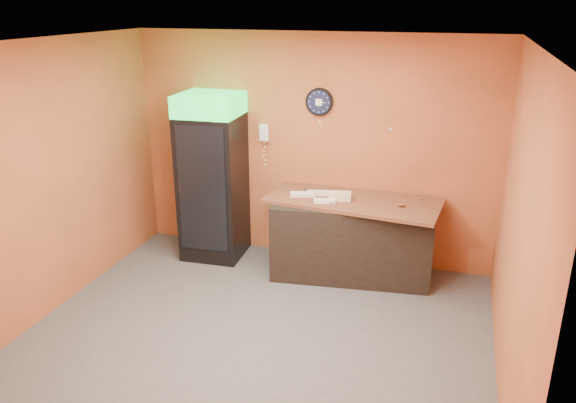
% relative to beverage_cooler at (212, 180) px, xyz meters
% --- Properties ---
extents(floor, '(4.50, 4.50, 0.00)m').
position_rel_beverage_cooler_xyz_m(floor, '(1.18, -1.60, -1.02)').
color(floor, '#47474C').
rests_on(floor, ground).
extents(back_wall, '(4.50, 0.02, 2.80)m').
position_rel_beverage_cooler_xyz_m(back_wall, '(1.18, 0.40, 0.38)').
color(back_wall, '#CA6239').
rests_on(back_wall, floor).
extents(left_wall, '(0.02, 4.00, 2.80)m').
position_rel_beverage_cooler_xyz_m(left_wall, '(-1.07, -1.60, 0.38)').
color(left_wall, '#CA6239').
rests_on(left_wall, floor).
extents(right_wall, '(0.02, 4.00, 2.80)m').
position_rel_beverage_cooler_xyz_m(right_wall, '(3.43, -1.60, 0.38)').
color(right_wall, '#CA6239').
rests_on(right_wall, floor).
extents(ceiling, '(4.50, 4.00, 0.02)m').
position_rel_beverage_cooler_xyz_m(ceiling, '(1.18, -1.60, 1.78)').
color(ceiling, white).
rests_on(ceiling, back_wall).
extents(beverage_cooler, '(0.77, 0.78, 2.09)m').
position_rel_beverage_cooler_xyz_m(beverage_cooler, '(0.00, 0.00, 0.00)').
color(beverage_cooler, black).
rests_on(beverage_cooler, floor).
extents(prep_counter, '(1.92, 1.03, 0.92)m').
position_rel_beverage_cooler_xyz_m(prep_counter, '(1.79, -0.01, -0.56)').
color(prep_counter, black).
rests_on(prep_counter, floor).
extents(wall_clock, '(0.33, 0.06, 0.33)m').
position_rel_beverage_cooler_xyz_m(wall_clock, '(1.27, 0.37, 0.98)').
color(wall_clock, black).
rests_on(wall_clock, back_wall).
extents(wall_phone, '(0.11, 0.10, 0.21)m').
position_rel_beverage_cooler_xyz_m(wall_phone, '(0.58, 0.34, 0.56)').
color(wall_phone, white).
rests_on(wall_phone, back_wall).
extents(butcher_paper, '(2.06, 1.05, 0.04)m').
position_rel_beverage_cooler_xyz_m(butcher_paper, '(1.79, -0.01, -0.08)').
color(butcher_paper, brown).
rests_on(butcher_paper, prep_counter).
extents(sub_roll_stack, '(0.27, 0.14, 0.11)m').
position_rel_beverage_cooler_xyz_m(sub_roll_stack, '(1.66, -0.11, -0.01)').
color(sub_roll_stack, beige).
rests_on(sub_roll_stack, butcher_paper).
extents(wrapped_sandwich_left, '(0.31, 0.19, 0.04)m').
position_rel_beverage_cooler_xyz_m(wrapped_sandwich_left, '(1.20, -0.08, -0.04)').
color(wrapped_sandwich_left, silver).
rests_on(wrapped_sandwich_left, butcher_paper).
extents(wrapped_sandwich_mid, '(0.26, 0.15, 0.04)m').
position_rel_beverage_cooler_xyz_m(wrapped_sandwich_mid, '(1.50, -0.22, -0.04)').
color(wrapped_sandwich_mid, silver).
rests_on(wrapped_sandwich_mid, butcher_paper).
extents(wrapped_sandwich_right, '(0.29, 0.17, 0.04)m').
position_rel_beverage_cooler_xyz_m(wrapped_sandwich_right, '(1.37, 0.02, -0.04)').
color(wrapped_sandwich_right, silver).
rests_on(wrapped_sandwich_right, butcher_paper).
extents(kitchen_tool, '(0.06, 0.06, 0.06)m').
position_rel_beverage_cooler_xyz_m(kitchen_tool, '(1.66, -0.00, -0.03)').
color(kitchen_tool, silver).
rests_on(kitchen_tool, butcher_paper).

